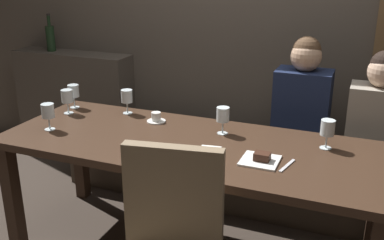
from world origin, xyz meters
The scene contains 16 objects.
back_counter centered at (-1.55, 1.04, 0.47)m, with size 1.10×0.28×0.95m, color #494138.
dining_table centered at (0.00, 0.00, 0.65)m, with size 2.20×0.84×0.74m.
banquette_bench centered at (0.00, 0.70, 0.23)m, with size 2.50×0.44×0.45m.
diner_redhead centered at (0.51, 0.73, 0.83)m, with size 0.36×0.24×0.81m.
diner_bearded centered at (0.98, 0.69, 0.81)m, with size 0.36×0.24×0.76m.
wine_bottle_dark_red centered at (-1.75, 1.03, 1.07)m, with size 0.08×0.08×0.33m.
wine_glass_near_right centered at (-0.95, 0.16, 0.85)m, with size 0.08×0.08×0.16m.
wine_glass_far_left centered at (0.72, 0.19, 0.85)m, with size 0.08×0.08×0.16m.
wine_glass_center_front centered at (-0.99, 0.28, 0.85)m, with size 0.08×0.08×0.16m.
wine_glass_end_left centered at (-0.87, -0.14, 0.86)m, with size 0.08×0.08×0.16m.
wine_glass_far_right centered at (-0.58, 0.31, 0.85)m, with size 0.08×0.08×0.16m.
wine_glass_end_right centered at (0.13, 0.19, 0.86)m, with size 0.08×0.08×0.16m.
espresso_cup centered at (-0.33, 0.23, 0.77)m, with size 0.12×0.12×0.06m.
dessert_plate centered at (0.44, -0.11, 0.75)m, with size 0.19×0.19×0.05m.
fork_on_table centered at (0.57, -0.12, 0.74)m, with size 0.02×0.17×0.01m, color silver.
folded_napkin centered at (0.15, -0.07, 0.74)m, with size 0.11×0.10×0.01m, color silver.
Camera 1 is at (0.90, -2.19, 1.72)m, focal length 42.18 mm.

